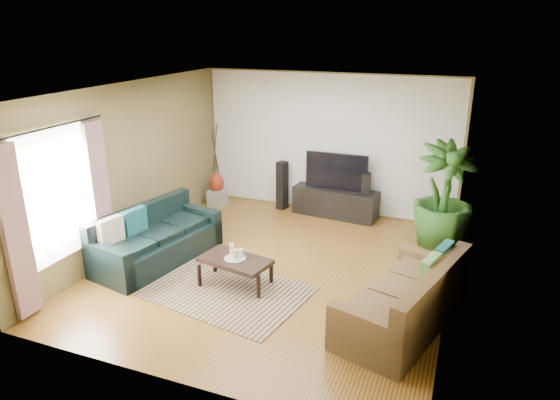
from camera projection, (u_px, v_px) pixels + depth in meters
The scene contains 28 objects.
floor at pixel (275, 269), 7.63m from camera, with size 5.50×5.50×0.00m, color olive.
ceiling at pixel (275, 90), 6.73m from camera, with size 5.50×5.50×0.00m, color white.
wall_back at pixel (328, 144), 9.59m from camera, with size 5.00×5.00×0.00m, color olive.
wall_front at pixel (168, 267), 4.76m from camera, with size 5.00×5.00×0.00m, color olive.
wall_left at pixel (131, 168), 8.03m from camera, with size 5.50×5.50×0.00m, color olive.
wall_right at pixel (458, 207), 6.33m from camera, with size 5.50×5.50×0.00m, color olive.
backwall_panel at pixel (328, 144), 9.58m from camera, with size 4.90×4.90×0.00m, color white.
window_pane at pixel (57, 195), 6.60m from camera, with size 1.80×1.80×0.00m, color white.
curtain_near at pixel (16, 234), 6.01m from camera, with size 0.08×0.35×2.20m, color gray.
curtain_far at pixel (100, 196), 7.33m from camera, with size 0.08×0.35×2.20m, color gray.
curtain_rod at pixel (49, 128), 6.28m from camera, with size 0.03×0.03×1.90m, color black.
sofa_left at pixel (157, 236), 7.76m from camera, with size 2.07×0.89×0.85m, color black.
sofa_right at pixel (403, 294), 6.09m from camera, with size 2.05×0.92×0.85m, color brown.
area_rug at pixel (227, 291), 6.97m from camera, with size 2.14×1.51×0.01m, color #9F7D5E.
coffee_table at pixel (235, 272), 7.11m from camera, with size 0.99×0.54×0.41m, color black.
candle_tray at pixel (235, 258), 7.04m from camera, with size 0.31×0.31×0.01m, color #9C9C96.
candle_tall at pixel (232, 250), 7.05m from camera, with size 0.06×0.06×0.20m, color #E9E5C5.
candle_mid at pixel (236, 255), 6.96m from camera, with size 0.06×0.06×0.15m, color beige.
candle_short at pixel (241, 253), 7.04m from camera, with size 0.06×0.06×0.13m, color beige.
tv_stand at pixel (335, 202), 9.65m from camera, with size 1.63×0.49×0.54m, color black.
television at pixel (337, 171), 9.44m from camera, with size 1.19×0.07×0.71m, color black.
speaker_left at pixel (282, 185), 9.95m from camera, with size 0.18×0.20×0.98m, color black.
speaker_right at pixel (365, 197), 9.39m from camera, with size 0.17×0.18×0.92m, color black.
potted_plant at pixel (444, 195), 8.18m from camera, with size 0.98×0.98×1.76m, color #234F1A.
plant_pot at pixel (439, 237), 8.43m from camera, with size 0.32×0.32×0.25m, color black.
pedestal at pixel (217, 197), 10.26m from camera, with size 0.33×0.33×0.33m, color gray.
vase at pixel (217, 183), 10.15m from camera, with size 0.30×0.30×0.42m, color maroon.
side_table at pixel (185, 229), 8.45m from camera, with size 0.48×0.48×0.51m, color brown.
Camera 1 is at (2.54, -6.35, 3.55)m, focal length 32.00 mm.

